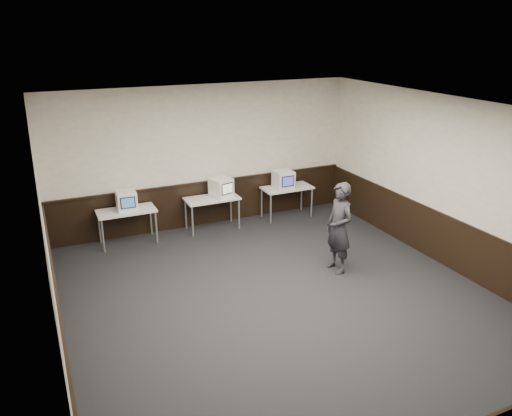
% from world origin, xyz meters
% --- Properties ---
extents(floor, '(8.00, 8.00, 0.00)m').
position_xyz_m(floor, '(0.00, 0.00, 0.00)').
color(floor, black).
rests_on(floor, ground).
extents(ceiling, '(8.00, 8.00, 0.00)m').
position_xyz_m(ceiling, '(0.00, 0.00, 3.20)').
color(ceiling, white).
rests_on(ceiling, back_wall).
extents(back_wall, '(7.00, 0.00, 7.00)m').
position_xyz_m(back_wall, '(0.00, 4.00, 1.60)').
color(back_wall, beige).
rests_on(back_wall, ground).
extents(front_wall, '(7.00, 0.00, 7.00)m').
position_xyz_m(front_wall, '(0.00, -4.00, 1.60)').
color(front_wall, beige).
rests_on(front_wall, ground).
extents(left_wall, '(0.00, 8.00, 8.00)m').
position_xyz_m(left_wall, '(-3.50, 0.00, 1.60)').
color(left_wall, beige).
rests_on(left_wall, ground).
extents(right_wall, '(0.00, 8.00, 8.00)m').
position_xyz_m(right_wall, '(3.50, 0.00, 1.60)').
color(right_wall, beige).
rests_on(right_wall, ground).
extents(wainscot_back, '(6.98, 0.04, 1.00)m').
position_xyz_m(wainscot_back, '(0.00, 3.98, 0.50)').
color(wainscot_back, black).
rests_on(wainscot_back, back_wall).
extents(wainscot_left, '(0.04, 7.98, 1.00)m').
position_xyz_m(wainscot_left, '(-3.48, 0.00, 0.50)').
color(wainscot_left, black).
rests_on(wainscot_left, left_wall).
extents(wainscot_right, '(0.04, 7.98, 1.00)m').
position_xyz_m(wainscot_right, '(3.48, 0.00, 0.50)').
color(wainscot_right, black).
rests_on(wainscot_right, right_wall).
extents(wainscot_rail, '(6.98, 0.06, 0.04)m').
position_xyz_m(wainscot_rail, '(0.00, 3.96, 1.02)').
color(wainscot_rail, black).
rests_on(wainscot_rail, wainscot_back).
extents(desk_left, '(1.20, 0.60, 0.75)m').
position_xyz_m(desk_left, '(-1.90, 3.60, 0.68)').
color(desk_left, silver).
rests_on(desk_left, ground).
extents(desk_center, '(1.20, 0.60, 0.75)m').
position_xyz_m(desk_center, '(0.00, 3.60, 0.68)').
color(desk_center, silver).
rests_on(desk_center, ground).
extents(desk_right, '(1.20, 0.60, 0.75)m').
position_xyz_m(desk_right, '(1.90, 3.60, 0.68)').
color(desk_right, silver).
rests_on(desk_right, ground).
extents(emac_left, '(0.42, 0.45, 0.40)m').
position_xyz_m(emac_left, '(-1.87, 3.62, 0.95)').
color(emac_left, white).
rests_on(emac_left, desk_left).
extents(emac_center, '(0.53, 0.55, 0.42)m').
position_xyz_m(emac_center, '(0.23, 3.62, 0.96)').
color(emac_center, white).
rests_on(emac_center, desk_center).
extents(emac_right, '(0.43, 0.46, 0.43)m').
position_xyz_m(emac_right, '(1.78, 3.55, 0.96)').
color(emac_right, white).
rests_on(emac_right, desk_right).
extents(person, '(0.45, 0.65, 1.73)m').
position_xyz_m(person, '(1.45, 0.69, 0.87)').
color(person, '#232227').
rests_on(person, ground).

